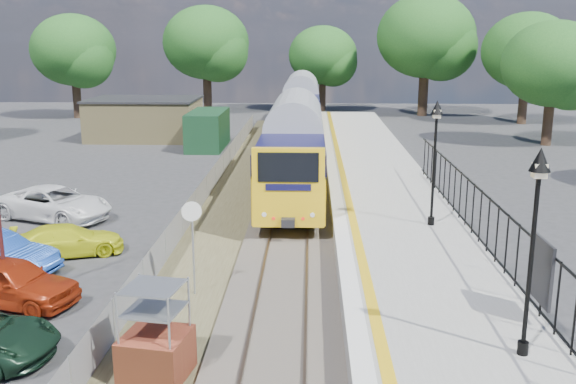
{
  "coord_description": "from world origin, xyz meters",
  "views": [
    {
      "loc": [
        0.82,
        -17.01,
        7.67
      ],
      "look_at": [
        -0.03,
        6.43,
        2.0
      ],
      "focal_mm": 40.0,
      "sensor_mm": 36.0,
      "label": 1
    }
  ],
  "objects_px": {
    "victorian_lamp_north": "(436,134)",
    "speed_sign": "(192,232)",
    "car_white": "(55,203)",
    "train": "(299,118)",
    "car_yellow": "(68,240)",
    "brick_plinth": "(155,334)",
    "car_red": "(10,282)",
    "victorian_lamp_south": "(536,205)"
  },
  "relations": [
    {
      "from": "brick_plinth",
      "to": "car_white",
      "type": "height_order",
      "value": "brick_plinth"
    },
    {
      "from": "brick_plinth",
      "to": "speed_sign",
      "type": "relative_size",
      "value": 0.77
    },
    {
      "from": "victorian_lamp_north",
      "to": "speed_sign",
      "type": "relative_size",
      "value": 1.55
    },
    {
      "from": "brick_plinth",
      "to": "train",
      "type": "bearing_deg",
      "value": 84.93
    },
    {
      "from": "speed_sign",
      "to": "train",
      "type": "bearing_deg",
      "value": 67.13
    },
    {
      "from": "victorian_lamp_north",
      "to": "speed_sign",
      "type": "height_order",
      "value": "victorian_lamp_north"
    },
    {
      "from": "victorian_lamp_north",
      "to": "speed_sign",
      "type": "bearing_deg",
      "value": -148.54
    },
    {
      "from": "victorian_lamp_south",
      "to": "speed_sign",
      "type": "relative_size",
      "value": 1.55
    },
    {
      "from": "car_red",
      "to": "car_white",
      "type": "bearing_deg",
      "value": 29.62
    },
    {
      "from": "victorian_lamp_north",
      "to": "car_white",
      "type": "relative_size",
      "value": 0.9
    },
    {
      "from": "speed_sign",
      "to": "brick_plinth",
      "type": "bearing_deg",
      "value": -106.82
    },
    {
      "from": "victorian_lamp_south",
      "to": "car_red",
      "type": "distance_m",
      "value": 14.58
    },
    {
      "from": "car_yellow",
      "to": "car_white",
      "type": "relative_size",
      "value": 0.76
    },
    {
      "from": "car_white",
      "to": "train",
      "type": "bearing_deg",
      "value": -9.38
    },
    {
      "from": "train",
      "to": "speed_sign",
      "type": "xyz_separation_m",
      "value": [
        -2.68,
        -25.35,
        -0.3
      ]
    },
    {
      "from": "victorian_lamp_north",
      "to": "car_red",
      "type": "relative_size",
      "value": 1.11
    },
    {
      "from": "victorian_lamp_south",
      "to": "victorian_lamp_north",
      "type": "distance_m",
      "value": 10.0
    },
    {
      "from": "speed_sign",
      "to": "car_yellow",
      "type": "bearing_deg",
      "value": 128.8
    },
    {
      "from": "car_yellow",
      "to": "car_white",
      "type": "height_order",
      "value": "car_white"
    },
    {
      "from": "car_red",
      "to": "car_yellow",
      "type": "xyz_separation_m",
      "value": [
        0.06,
        4.37,
        -0.14
      ]
    },
    {
      "from": "car_white",
      "to": "car_red",
      "type": "bearing_deg",
      "value": -144.66
    },
    {
      "from": "train",
      "to": "car_red",
      "type": "height_order",
      "value": "train"
    },
    {
      "from": "victorian_lamp_south",
      "to": "speed_sign",
      "type": "height_order",
      "value": "victorian_lamp_south"
    },
    {
      "from": "train",
      "to": "brick_plinth",
      "type": "bearing_deg",
      "value": -95.07
    },
    {
      "from": "brick_plinth",
      "to": "car_red",
      "type": "bearing_deg",
      "value": 142.5
    },
    {
      "from": "speed_sign",
      "to": "car_red",
      "type": "xyz_separation_m",
      "value": [
        -5.28,
        -0.8,
        -1.34
      ]
    },
    {
      "from": "victorian_lamp_south",
      "to": "brick_plinth",
      "type": "relative_size",
      "value": 2.0
    },
    {
      "from": "victorian_lamp_north",
      "to": "train",
      "type": "height_order",
      "value": "victorian_lamp_north"
    },
    {
      "from": "speed_sign",
      "to": "car_yellow",
      "type": "height_order",
      "value": "speed_sign"
    },
    {
      "from": "brick_plinth",
      "to": "car_yellow",
      "type": "xyz_separation_m",
      "value": [
        -5.22,
        8.41,
        -0.54
      ]
    },
    {
      "from": "victorian_lamp_south",
      "to": "car_white",
      "type": "bearing_deg",
      "value": 139.71
    },
    {
      "from": "car_white",
      "to": "brick_plinth",
      "type": "bearing_deg",
      "value": -128.69
    },
    {
      "from": "victorian_lamp_north",
      "to": "train",
      "type": "relative_size",
      "value": 0.11
    },
    {
      "from": "victorian_lamp_north",
      "to": "brick_plinth",
      "type": "distance_m",
      "value": 12.99
    },
    {
      "from": "car_yellow",
      "to": "car_white",
      "type": "distance_m",
      "value": 5.17
    },
    {
      "from": "brick_plinth",
      "to": "car_white",
      "type": "distance_m",
      "value": 15.06
    },
    {
      "from": "victorian_lamp_north",
      "to": "speed_sign",
      "type": "xyz_separation_m",
      "value": [
        -7.98,
        -4.88,
        -2.25
      ]
    },
    {
      "from": "train",
      "to": "car_yellow",
      "type": "relative_size",
      "value": 10.52
    },
    {
      "from": "brick_plinth",
      "to": "car_white",
      "type": "bearing_deg",
      "value": 119.96
    },
    {
      "from": "speed_sign",
      "to": "car_white",
      "type": "distance_m",
      "value": 11.2
    },
    {
      "from": "victorian_lamp_south",
      "to": "train",
      "type": "height_order",
      "value": "victorian_lamp_south"
    },
    {
      "from": "speed_sign",
      "to": "car_yellow",
      "type": "xyz_separation_m",
      "value": [
        -5.22,
        3.57,
        -1.48
      ]
    }
  ]
}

